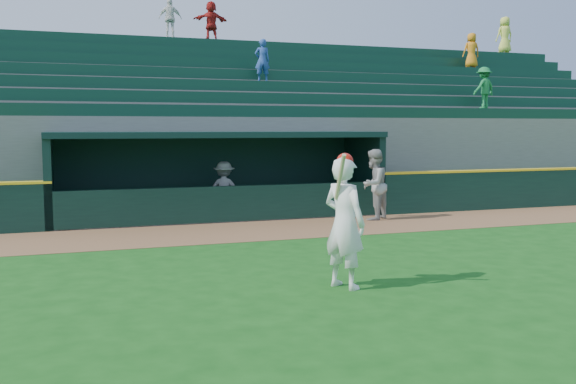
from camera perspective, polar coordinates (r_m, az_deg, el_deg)
name	(u,v)px	position (r m, az deg, el deg)	size (l,w,h in m)	color
ground	(318,273)	(11.47, 2.64, -7.23)	(120.00, 120.00, 0.00)	#154E13
warning_track	(245,231)	(16.04, -3.88, -3.50)	(40.00, 3.00, 0.01)	brown
dugout_player_front	(374,185)	(18.05, 7.62, 0.65)	(0.96, 0.75, 1.98)	#989893
dugout_player_inside	(224,190)	(18.50, -5.69, 0.22)	(1.04, 0.60, 1.61)	gray
dugout	(216,169)	(18.88, -6.39, 2.01)	(9.40, 2.80, 2.46)	slate
stands	(188,133)	(23.33, -8.87, 5.21)	(34.50, 6.30, 7.62)	slate
batter_at_plate	(344,221)	(10.30, 5.03, -2.61)	(0.80, 0.94, 2.19)	white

